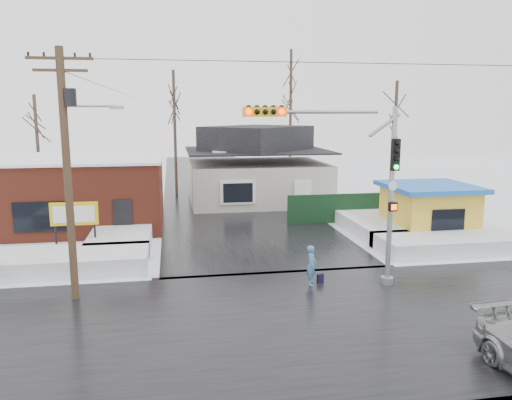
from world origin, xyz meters
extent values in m
plane|color=white|center=(0.00, 0.00, 0.00)|extent=(120.00, 120.00, 0.00)
cube|color=black|center=(0.00, 0.00, 0.01)|extent=(10.00, 120.00, 0.02)
cube|color=black|center=(0.00, 0.00, 0.01)|extent=(120.00, 10.00, 0.02)
cube|color=white|center=(-9.00, 7.00, 0.40)|extent=(7.00, 3.00, 0.80)
cube|color=white|center=(9.00, 7.00, 0.40)|extent=(7.00, 3.00, 0.80)
cube|color=white|center=(-7.00, 12.00, 0.40)|extent=(3.00, 8.00, 0.80)
cube|color=white|center=(7.00, 12.00, 0.40)|extent=(3.00, 8.00, 0.80)
cylinder|color=gray|center=(4.00, 3.00, 3.50)|extent=(0.20, 0.20, 7.00)
cylinder|color=gray|center=(4.00, 3.00, 0.15)|extent=(0.50, 0.50, 0.30)
cylinder|color=gray|center=(1.00, 3.00, 6.80)|extent=(4.60, 0.14, 0.14)
cube|color=gold|center=(-1.00, 3.00, 6.80)|extent=(1.60, 0.28, 0.35)
sphere|color=#FF0C0C|center=(-1.60, 2.84, 6.80)|extent=(0.20, 0.20, 0.20)
sphere|color=#FF0C0C|center=(-0.40, 2.84, 6.80)|extent=(0.20, 0.20, 0.20)
cube|color=black|center=(4.00, 2.80, 5.20)|extent=(0.30, 0.22, 1.20)
sphere|color=#0CE533|center=(4.00, 2.66, 4.75)|extent=(0.18, 0.18, 0.18)
cube|color=black|center=(4.00, 2.80, 3.20)|extent=(0.30, 0.20, 0.35)
cylinder|color=#382619|center=(-8.00, 3.50, 4.50)|extent=(0.28, 0.28, 9.00)
cube|color=#382619|center=(-8.00, 3.50, 8.60)|extent=(2.20, 0.10, 0.10)
cube|color=#382619|center=(-8.00, 3.50, 8.20)|extent=(1.80, 0.10, 0.10)
cylinder|color=black|center=(-7.75, 3.50, 7.30)|extent=(0.44, 0.44, 0.60)
cylinder|color=gray|center=(-7.10, 3.50, 7.00)|extent=(1.80, 0.08, 0.08)
cube|color=gray|center=(-6.20, 3.50, 6.95)|extent=(0.50, 0.22, 0.12)
cube|color=maroon|center=(-11.00, 16.00, 2.00)|extent=(12.00, 8.00, 4.00)
cube|color=white|center=(-11.00, 16.00, 4.05)|extent=(12.20, 8.20, 0.15)
cube|color=black|center=(-11.00, 11.98, 1.40)|extent=(3.00, 0.08, 1.60)
cube|color=black|center=(-7.00, 11.98, 1.10)|extent=(1.00, 0.08, 2.20)
cylinder|color=black|center=(-9.90, 9.50, 0.90)|extent=(0.10, 0.10, 1.80)
cylinder|color=black|center=(-8.10, 9.50, 0.90)|extent=(0.10, 0.10, 1.80)
cube|color=gold|center=(-9.00, 9.50, 2.00)|extent=(2.20, 0.18, 1.10)
cube|color=white|center=(-9.00, 9.39, 2.00)|extent=(1.90, 0.02, 0.80)
cube|color=beige|center=(2.00, 22.00, 1.50)|extent=(10.00, 8.00, 3.00)
cube|color=black|center=(2.00, 22.00, 3.90)|extent=(10.40, 8.40, 0.12)
pyramid|color=black|center=(2.00, 22.00, 4.86)|extent=(9.00, 7.00, 1.80)
cube|color=maroon|center=(5.20, 23.00, 4.90)|extent=(0.70, 0.70, 1.40)
cube|color=white|center=(0.00, 17.95, 1.40)|extent=(2.40, 0.12, 1.60)
cube|color=gold|center=(9.50, 10.00, 1.30)|extent=(4.00, 4.00, 2.60)
cube|color=blue|center=(9.50, 10.00, 2.75)|extent=(4.60, 4.60, 0.25)
cube|color=black|center=(9.50, 7.97, 1.30)|extent=(1.80, 0.06, 1.20)
cube|color=black|center=(6.50, 14.00, 0.90)|extent=(8.00, 0.12, 1.80)
cylinder|color=#332821|center=(-4.00, 26.00, 5.00)|extent=(0.24, 0.24, 10.00)
cylinder|color=#332821|center=(6.00, 28.00, 6.00)|extent=(0.24, 0.24, 12.00)
cylinder|color=#332821|center=(12.00, 20.00, 4.50)|extent=(0.24, 0.24, 9.00)
cylinder|color=#332821|center=(-14.00, 24.00, 4.00)|extent=(0.24, 0.24, 8.00)
imported|color=#4177B6|center=(1.00, 3.46, 0.79)|extent=(0.58, 0.68, 1.59)
cube|color=black|center=(1.42, 3.61, 0.17)|extent=(0.30, 0.22, 0.35)
camera|label=1|loc=(-4.36, -14.88, 6.85)|focal=35.00mm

